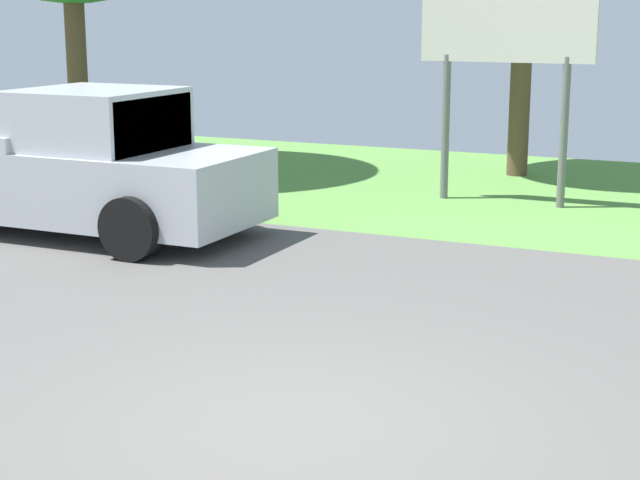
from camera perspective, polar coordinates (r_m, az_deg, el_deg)
ground_plane at (r=9.98m, az=5.93°, el=-4.31°), size 40.00×22.00×0.20m
pickup_truck at (r=13.77m, az=-13.88°, el=4.05°), size 5.20×2.28×1.88m
roadside_billboard at (r=15.48m, az=10.41°, el=11.39°), size 2.60×0.12×3.50m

